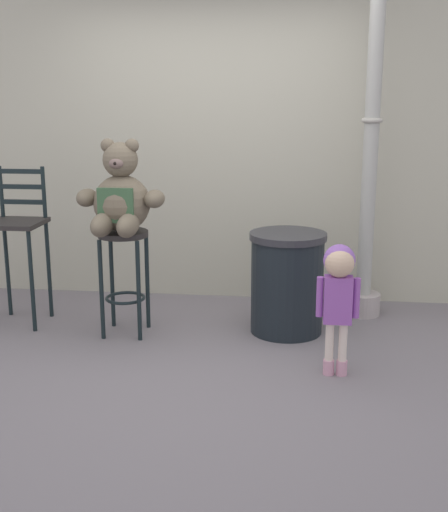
# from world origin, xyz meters

# --- Properties ---
(ground_plane) EXTENTS (24.00, 24.00, 0.00)m
(ground_plane) POSITION_xyz_m (0.00, 0.00, 0.00)
(ground_plane) COLOR slate
(building_wall) EXTENTS (6.33, 0.30, 3.65)m
(building_wall) POSITION_xyz_m (0.00, 1.78, 1.82)
(building_wall) COLOR #B5B19C
(building_wall) RESTS_ON ground_plane
(bar_stool_with_teddy) EXTENTS (0.37, 0.37, 0.79)m
(bar_stool_with_teddy) POSITION_xyz_m (-0.59, 0.60, 0.56)
(bar_stool_with_teddy) COLOR #272423
(bar_stool_with_teddy) RESTS_ON ground_plane
(teddy_bear) EXTENTS (0.64, 0.58, 0.67)m
(teddy_bear) POSITION_xyz_m (-0.59, 0.57, 1.03)
(teddy_bear) COLOR #6A5E4C
(teddy_bear) RESTS_ON bar_stool_with_teddy
(child_walking) EXTENTS (0.27, 0.22, 0.86)m
(child_walking) POSITION_xyz_m (0.94, 0.01, 0.62)
(child_walking) COLOR #D293AC
(child_walking) RESTS_ON ground_plane
(trash_bin) EXTENTS (0.57, 0.57, 0.77)m
(trash_bin) POSITION_xyz_m (0.61, 0.78, 0.39)
(trash_bin) COLOR black
(trash_bin) RESTS_ON ground_plane
(lamppost) EXTENTS (0.28, 0.28, 2.70)m
(lamppost) POSITION_xyz_m (1.22, 1.25, 1.06)
(lamppost) COLOR #AA9E9D
(lamppost) RESTS_ON ground_plane
(bar_chair_empty) EXTENTS (0.41, 0.41, 1.22)m
(bar_chair_empty) POSITION_xyz_m (-1.47, 0.76, 0.72)
(bar_chair_empty) COLOR #272423
(bar_chair_empty) RESTS_ON ground_plane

